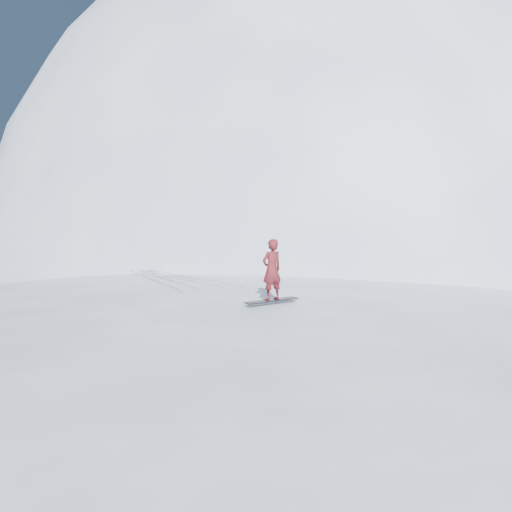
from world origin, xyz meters
The scene contains 8 objects.
ground centered at (0.00, 0.00, 0.00)m, with size 400.00×400.00×0.00m, color white.
near_ridge centered at (1.00, 3.00, 0.00)m, with size 36.00×28.00×4.80m, color white.
summit_peak centered at (22.00, 26.00, 0.00)m, with size 60.00×56.00×56.00m, color white.
peak_shoulder centered at (10.00, 20.00, 0.00)m, with size 28.00×24.00×18.00m, color white.
wind_bumps centered at (-0.56, 2.12, 0.00)m, with size 16.00×14.40×1.00m.
snowboard centered at (1.17, -0.66, 2.41)m, with size 1.59×0.30×0.03m, color black.
snowboarder centered at (1.17, -0.66, 3.22)m, with size 0.58×0.38×1.59m, color maroon.
board_tracks centered at (-0.04, 4.90, 2.42)m, with size 2.53×5.99×0.04m.
Camera 1 is at (-4.53, -12.23, 4.69)m, focal length 35.00 mm.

